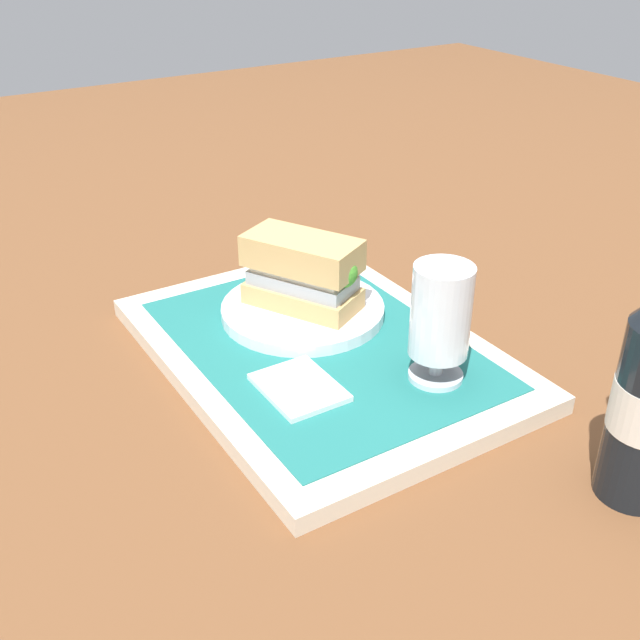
# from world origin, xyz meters

# --- Properties ---
(ground_plane) EXTENTS (3.00, 3.00, 0.00)m
(ground_plane) POSITION_xyz_m (0.00, 0.00, 0.00)
(ground_plane) COLOR brown
(tray) EXTENTS (0.44, 0.32, 0.02)m
(tray) POSITION_xyz_m (0.00, 0.00, 0.01)
(tray) COLOR beige
(tray) RESTS_ON ground_plane
(placemat) EXTENTS (0.38, 0.27, 0.00)m
(placemat) POSITION_xyz_m (0.00, 0.00, 0.02)
(placemat) COLOR #1E6B66
(placemat) RESTS_ON tray
(plate) EXTENTS (0.19, 0.19, 0.01)m
(plate) POSITION_xyz_m (-0.06, 0.02, 0.03)
(plate) COLOR white
(plate) RESTS_ON placemat
(sandwich) EXTENTS (0.14, 0.12, 0.08)m
(sandwich) POSITION_xyz_m (-0.06, 0.02, 0.08)
(sandwich) COLOR tan
(sandwich) RESTS_ON plate
(beer_glass) EXTENTS (0.06, 0.06, 0.12)m
(beer_glass) POSITION_xyz_m (0.12, 0.06, 0.09)
(beer_glass) COLOR silver
(beer_glass) RESTS_ON placemat
(napkin_folded) EXTENTS (0.09, 0.07, 0.01)m
(napkin_folded) POSITION_xyz_m (0.07, -0.07, 0.02)
(napkin_folded) COLOR white
(napkin_folded) RESTS_ON placemat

